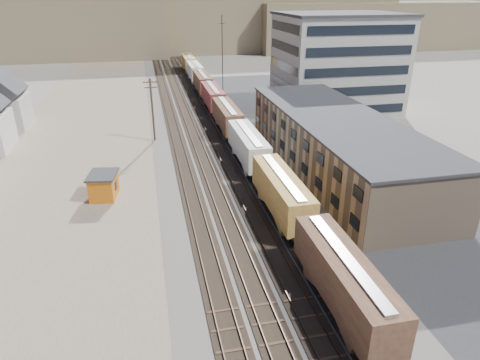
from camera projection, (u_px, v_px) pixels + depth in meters
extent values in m
plane|color=#6B6356|center=(286.00, 302.00, 33.23)|extent=(300.00, 300.00, 0.00)
cube|color=#4C4742|center=(201.00, 124.00, 77.85)|extent=(18.00, 200.00, 0.06)
cube|color=#6E5F4C|center=(79.00, 150.00, 65.00)|extent=(24.00, 180.00, 0.03)
cube|color=#232326|center=(349.00, 141.00, 68.79)|extent=(26.00, 120.00, 0.04)
cube|color=black|center=(173.00, 125.00, 76.84)|extent=(2.60, 200.00, 0.08)
cube|color=#38281E|center=(169.00, 125.00, 76.65)|extent=(0.08, 200.00, 0.16)
cube|color=#38281E|center=(177.00, 124.00, 76.94)|extent=(0.08, 200.00, 0.16)
cube|color=black|center=(190.00, 124.00, 77.43)|extent=(2.60, 200.00, 0.08)
cube|color=#38281E|center=(186.00, 123.00, 77.24)|extent=(0.08, 200.00, 0.16)
cube|color=#38281E|center=(194.00, 123.00, 77.53)|extent=(0.08, 200.00, 0.16)
cube|color=black|center=(206.00, 123.00, 78.02)|extent=(2.60, 200.00, 0.08)
cube|color=#38281E|center=(202.00, 122.00, 77.83)|extent=(0.08, 200.00, 0.16)
cube|color=#38281E|center=(210.00, 122.00, 78.11)|extent=(0.08, 200.00, 0.16)
cube|color=black|center=(221.00, 122.00, 78.57)|extent=(2.60, 200.00, 0.08)
cube|color=#38281E|center=(217.00, 122.00, 78.38)|extent=(0.08, 200.00, 0.16)
cube|color=#38281E|center=(225.00, 121.00, 78.66)|extent=(0.08, 200.00, 0.16)
cube|color=black|center=(374.00, 352.00, 27.71)|extent=(2.20, 2.20, 0.90)
cube|color=black|center=(316.00, 263.00, 36.77)|extent=(2.20, 2.20, 0.90)
cube|color=#4B2A20|center=(344.00, 278.00, 31.37)|extent=(3.00, 13.34, 3.40)
cube|color=#B7B7B2|center=(346.00, 257.00, 30.65)|extent=(0.90, 12.32, 0.16)
cube|color=black|center=(296.00, 233.00, 41.28)|extent=(2.20, 2.20, 0.90)
cube|color=black|center=(268.00, 190.00, 50.34)|extent=(2.20, 2.20, 0.90)
cube|color=#A3702B|center=(282.00, 191.00, 44.94)|extent=(3.00, 13.34, 3.40)
cube|color=#B7B7B2|center=(282.00, 176.00, 44.22)|extent=(0.90, 12.33, 0.16)
cube|color=black|center=(257.00, 173.00, 54.85)|extent=(2.20, 2.20, 0.90)
cube|color=black|center=(240.00, 147.00, 63.91)|extent=(2.20, 2.20, 0.90)
cube|color=silver|center=(248.00, 145.00, 58.51)|extent=(3.00, 13.34, 3.40)
cube|color=#B7B7B2|center=(248.00, 132.00, 57.79)|extent=(0.90, 12.32, 0.16)
cube|color=black|center=(233.00, 137.00, 68.42)|extent=(2.20, 2.20, 0.90)
cube|color=black|center=(222.00, 120.00, 77.48)|extent=(2.20, 2.20, 0.90)
cube|color=#4B2A20|center=(227.00, 116.00, 72.08)|extent=(3.00, 13.34, 3.40)
cube|color=#B7B7B2|center=(227.00, 105.00, 71.36)|extent=(0.90, 12.33, 0.16)
cube|color=black|center=(217.00, 113.00, 81.99)|extent=(2.20, 2.20, 0.90)
cube|color=black|center=(209.00, 101.00, 91.05)|extent=(2.20, 2.20, 0.90)
cube|color=maroon|center=(213.00, 96.00, 85.65)|extent=(3.00, 13.34, 3.40)
cube|color=#B7B7B2|center=(213.00, 87.00, 84.92)|extent=(0.90, 12.32, 0.16)
cube|color=black|center=(206.00, 95.00, 95.56)|extent=(2.20, 2.20, 0.90)
cube|color=black|center=(200.00, 86.00, 104.62)|extent=(2.20, 2.20, 0.90)
cube|color=#4B2A20|center=(203.00, 81.00, 99.22)|extent=(3.00, 13.34, 3.40)
cube|color=#B7B7B2|center=(202.00, 74.00, 98.49)|extent=(0.90, 12.32, 0.16)
cube|color=black|center=(198.00, 82.00, 109.13)|extent=(2.20, 2.20, 0.90)
cube|color=black|center=(193.00, 75.00, 118.19)|extent=(2.20, 2.20, 0.90)
cube|color=silver|center=(195.00, 71.00, 112.78)|extent=(3.00, 13.34, 3.40)
cube|color=#B7B7B2|center=(194.00, 64.00, 112.06)|extent=(0.90, 12.32, 0.16)
cube|color=black|center=(191.00, 72.00, 122.69)|extent=(2.20, 2.20, 0.90)
cube|color=black|center=(187.00, 67.00, 131.76)|extent=(2.20, 2.20, 0.90)
cube|color=#A3702B|center=(189.00, 62.00, 126.35)|extent=(3.00, 13.34, 3.40)
cube|color=#B7B7B2|center=(188.00, 56.00, 125.63)|extent=(0.90, 12.32, 0.16)
cube|color=#9E8263|center=(336.00, 144.00, 57.08)|extent=(12.00, 40.00, 7.00)
cube|color=#2D2D30|center=(339.00, 117.00, 55.62)|extent=(12.40, 40.40, 0.30)
cube|color=black|center=(293.00, 156.00, 56.42)|extent=(0.12, 36.00, 1.20)
cube|color=black|center=(294.00, 134.00, 55.20)|extent=(0.12, 36.00, 1.20)
cube|color=#9E998E|center=(337.00, 64.00, 84.18)|extent=(22.00, 18.00, 18.00)
cube|color=#2D2D30|center=(341.00, 14.00, 80.45)|extent=(22.60, 18.60, 0.50)
cube|color=black|center=(283.00, 66.00, 82.01)|extent=(0.12, 16.00, 16.00)
cube|color=black|center=(358.00, 72.00, 76.10)|extent=(20.00, 0.12, 16.00)
cylinder|color=#382619|center=(153.00, 110.00, 67.03)|extent=(0.32, 0.32, 10.00)
cube|color=#382619|center=(150.00, 82.00, 65.24)|extent=(2.20, 0.14, 0.14)
cube|color=#382619|center=(151.00, 87.00, 65.57)|extent=(1.90, 0.14, 0.14)
cylinder|color=black|center=(154.00, 81.00, 65.30)|extent=(0.08, 0.08, 0.22)
cylinder|color=black|center=(223.00, 64.00, 84.32)|extent=(0.16, 0.16, 18.00)
cube|color=black|center=(222.00, 23.00, 81.28)|extent=(1.20, 0.08, 0.08)
cube|color=#9E998E|center=(3.00, 112.00, 74.54)|extent=(8.00, 8.00, 5.50)
cube|color=brown|center=(212.00, 13.00, 174.31)|extent=(140.00, 45.00, 28.00)
cube|color=brown|center=(380.00, 25.00, 181.16)|extent=(110.00, 38.00, 18.00)
cube|color=brown|center=(137.00, 6.00, 185.46)|extent=(200.00, 60.00, 32.00)
cube|color=#C56512|center=(104.00, 186.00, 49.64)|extent=(3.27, 4.04, 2.75)
cube|color=#2D2D30|center=(102.00, 175.00, 49.05)|extent=(3.68, 4.46, 0.23)
cube|color=black|center=(116.00, 185.00, 49.69)|extent=(0.23, 0.92, 0.92)
imported|color=navy|center=(297.00, 103.00, 88.98)|extent=(6.65, 5.84, 1.71)
imported|color=white|center=(340.00, 103.00, 88.49)|extent=(2.47, 5.06, 1.66)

